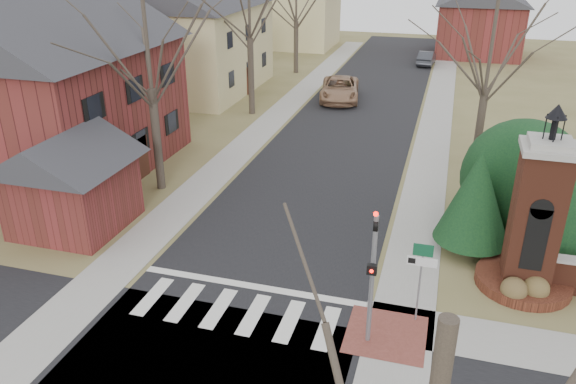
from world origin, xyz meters
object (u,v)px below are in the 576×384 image
(brick_gate_monument, at_px, (533,231))
(distant_car, at_px, (426,58))
(pickup_truck, at_px, (340,89))
(traffic_signal_pole, at_px, (373,267))
(sign_post, at_px, (421,267))

(brick_gate_monument, relative_size, distant_car, 1.65)
(pickup_truck, xyz_separation_m, distant_car, (5.35, 14.50, -0.17))
(traffic_signal_pole, relative_size, brick_gate_monument, 0.69)
(traffic_signal_pole, distance_m, brick_gate_monument, 6.47)
(pickup_truck, distance_m, distant_car, 15.46)
(sign_post, relative_size, distant_car, 0.70)
(brick_gate_monument, xyz_separation_m, pickup_truck, (-10.95, 22.12, -1.35))
(traffic_signal_pole, height_order, distant_car, traffic_signal_pole)
(brick_gate_monument, bearing_deg, pickup_truck, 116.34)
(traffic_signal_pole, relative_size, distant_car, 1.15)
(sign_post, height_order, brick_gate_monument, brick_gate_monument)
(sign_post, xyz_separation_m, distant_car, (-2.19, 39.63, -1.30))
(brick_gate_monument, height_order, distant_car, brick_gate_monument)
(pickup_truck, bearing_deg, sign_post, -82.37)
(brick_gate_monument, height_order, pickup_truck, brick_gate_monument)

